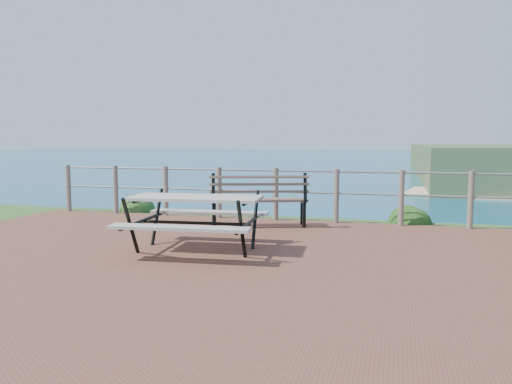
# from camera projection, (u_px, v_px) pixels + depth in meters

# --- Properties ---
(ground) EXTENTS (10.00, 7.00, 0.12)m
(ground) POSITION_uv_depth(u_px,v_px,m) (214.00, 261.00, 6.35)
(ground) COLOR brown
(ground) RESTS_ON ground
(ocean) EXTENTS (1200.00, 1200.00, 0.00)m
(ocean) POSITION_uv_depth(u_px,v_px,m) (391.00, 145.00, 197.83)
(ocean) COLOR #167485
(ocean) RESTS_ON ground
(safety_railing) EXTENTS (9.40, 0.10, 1.00)m
(safety_railing) POSITION_uv_depth(u_px,v_px,m) (276.00, 191.00, 9.50)
(safety_railing) COLOR #6B5B4C
(safety_railing) RESTS_ON ground
(picnic_table) EXTENTS (1.85, 1.55, 0.75)m
(picnic_table) POSITION_uv_depth(u_px,v_px,m) (196.00, 217.00, 6.84)
(picnic_table) COLOR #A0998F
(picnic_table) RESTS_ON ground
(park_bench) EXTENTS (1.76, 0.93, 0.96)m
(park_bench) POSITION_uv_depth(u_px,v_px,m) (259.00, 192.00, 8.81)
(park_bench) COLOR brown
(park_bench) RESTS_ON ground
(shrub_lip_west) EXTENTS (0.78, 0.78, 0.52)m
(shrub_lip_west) POSITION_uv_depth(u_px,v_px,m) (136.00, 210.00, 11.07)
(shrub_lip_west) COLOR #225720
(shrub_lip_west) RESTS_ON ground
(shrub_lip_east) EXTENTS (0.70, 0.70, 0.42)m
(shrub_lip_east) POSITION_uv_depth(u_px,v_px,m) (404.00, 223.00, 9.34)
(shrub_lip_east) COLOR #1D3E13
(shrub_lip_east) RESTS_ON ground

